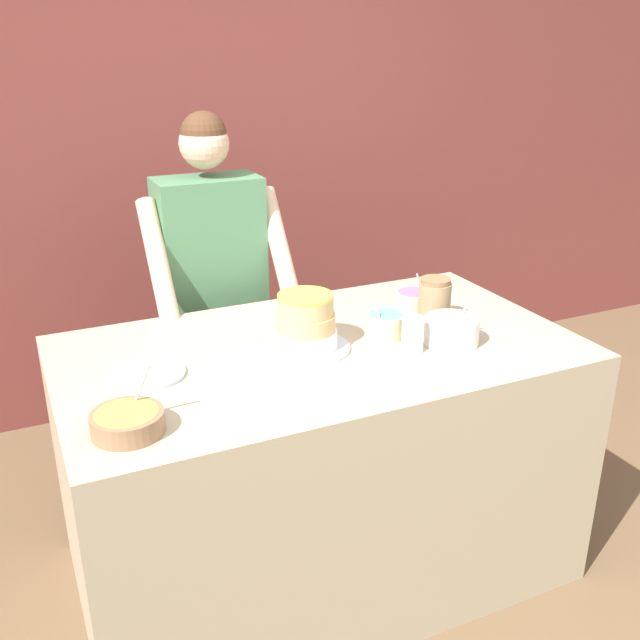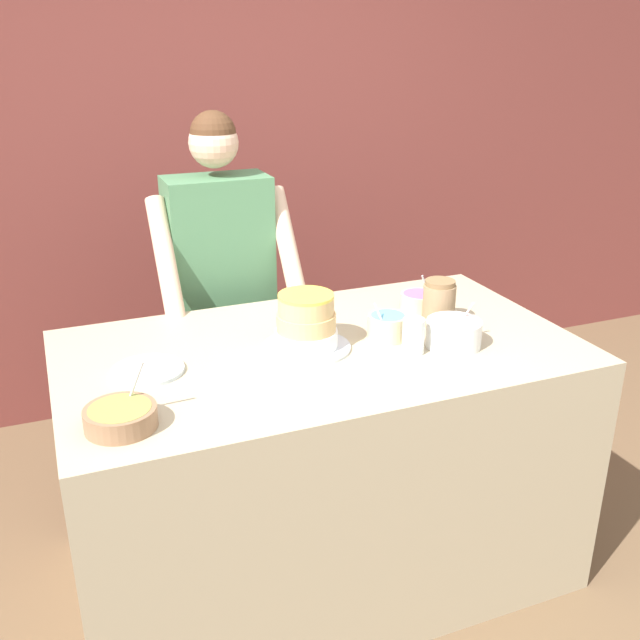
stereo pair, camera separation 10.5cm
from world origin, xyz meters
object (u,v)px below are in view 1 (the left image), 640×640
(person_baker, at_px, (213,275))
(drinking_glass, at_px, (413,334))
(frosting_bowl_olive, at_px, (127,421))
(frosting_bowl_pink, at_px, (452,330))
(ceramic_plate, at_px, (148,374))
(cake, at_px, (306,325))
(frosting_bowl_purple, at_px, (413,300))
(stoneware_jar, at_px, (434,301))
(frosting_bowl_blue, at_px, (385,324))

(person_baker, height_order, drinking_glass, person_baker)
(person_baker, bearing_deg, frosting_bowl_olive, -117.84)
(frosting_bowl_pink, relative_size, ceramic_plate, 0.82)
(cake, bearing_deg, frosting_bowl_purple, 17.79)
(cake, height_order, stoneware_jar, cake)
(drinking_glass, distance_m, stoneware_jar, 0.27)
(frosting_bowl_pink, height_order, stoneware_jar, stoneware_jar)
(frosting_bowl_blue, height_order, frosting_bowl_purple, frosting_bowl_purple)
(frosting_bowl_olive, bearing_deg, cake, 24.75)
(person_baker, distance_m, cake, 0.73)
(cake, height_order, drinking_glass, cake)
(person_baker, height_order, cake, person_baker)
(person_baker, bearing_deg, drinking_glass, -65.30)
(person_baker, bearing_deg, frosting_bowl_blue, -62.62)
(frosting_bowl_purple, bearing_deg, frosting_bowl_pink, -99.18)
(person_baker, bearing_deg, frosting_bowl_purple, -42.45)
(frosting_bowl_olive, relative_size, ceramic_plate, 0.86)
(frosting_bowl_pink, bearing_deg, frosting_bowl_olive, -173.19)
(frosting_bowl_olive, bearing_deg, ceramic_plate, 69.08)
(cake, relative_size, stoneware_jar, 1.76)
(person_baker, xyz_separation_m, stoneware_jar, (0.61, -0.70, 0.03))
(person_baker, height_order, stoneware_jar, person_baker)
(ceramic_plate, bearing_deg, frosting_bowl_purple, 8.09)
(cake, xyz_separation_m, frosting_bowl_olive, (-0.63, -0.29, -0.05))
(person_baker, xyz_separation_m, frosting_bowl_pink, (0.56, -0.88, -0.00))
(frosting_bowl_blue, bearing_deg, cake, 176.02)
(ceramic_plate, bearing_deg, frosting_bowl_olive, -110.92)
(drinking_glass, bearing_deg, frosting_bowl_blue, 98.67)
(frosting_bowl_pink, distance_m, ceramic_plate, 0.99)
(frosting_bowl_purple, xyz_separation_m, ceramic_plate, (-1.03, -0.15, -0.03))
(person_baker, distance_m, frosting_bowl_pink, 1.04)
(cake, xyz_separation_m, frosting_bowl_pink, (0.46, -0.16, -0.04))
(frosting_bowl_olive, bearing_deg, stoneware_jar, 15.33)
(person_baker, bearing_deg, frosting_bowl_pink, -57.76)
(frosting_bowl_purple, distance_m, drinking_glass, 0.38)
(frosting_bowl_purple, bearing_deg, stoneware_jar, -91.01)
(cake, xyz_separation_m, drinking_glass, (0.31, -0.16, -0.03))
(stoneware_jar, bearing_deg, ceramic_plate, -179.83)
(cake, distance_m, frosting_bowl_olive, 0.70)
(cake, bearing_deg, drinking_glass, -27.37)
(frosting_bowl_blue, relative_size, ceramic_plate, 0.63)
(person_baker, distance_m, frosting_bowl_purple, 0.83)
(cake, height_order, frosting_bowl_pink, cake)
(person_baker, distance_m, frosting_bowl_olive, 1.15)
(frosting_bowl_pink, relative_size, frosting_bowl_blue, 1.31)
(cake, relative_size, frosting_bowl_pink, 1.60)
(cake, bearing_deg, frosting_bowl_pink, -19.28)
(frosting_bowl_pink, bearing_deg, person_baker, 122.24)
(person_baker, height_order, frosting_bowl_blue, person_baker)
(frosting_bowl_purple, bearing_deg, frosting_bowl_olive, -158.28)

